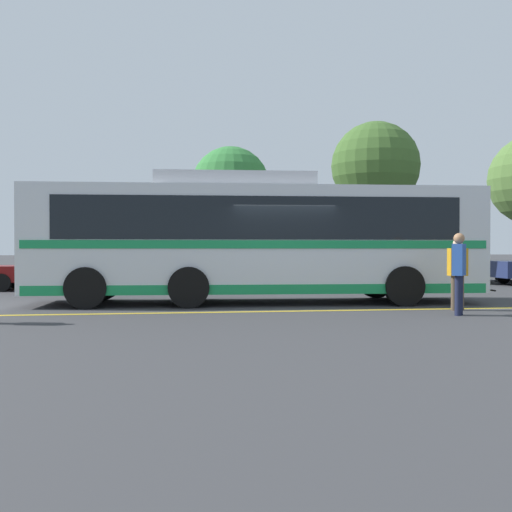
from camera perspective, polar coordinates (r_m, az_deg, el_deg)
name	(u,v)px	position (r m, az deg, el deg)	size (l,w,h in m)	color
ground_plane	(279,304)	(15.51, 2.16, -4.60)	(220.00, 220.00, 0.00)	#38383A
lane_strip_0	(269,311)	(13.69, 1.27, -5.30)	(0.20, 31.60, 0.01)	gold
curb_strip	(230,284)	(22.92, -2.45, -2.67)	(39.60, 0.36, 0.15)	#99999E
transit_bus	(255,238)	(15.79, -0.05, 1.77)	(12.02, 3.19, 3.37)	silver
parked_car_1	(54,270)	(21.91, -18.73, -1.28)	(4.74, 1.87, 1.34)	maroon
parked_car_2	(216,268)	(21.51, -3.81, -1.19)	(4.00, 2.03, 1.42)	#335B33
parked_car_3	(389,266)	(23.09, 12.59, -0.96)	(4.49, 2.11, 1.48)	#4C3823
pedestrian_1	(459,268)	(13.57, 18.76, -1.11)	(0.43, 0.47, 1.77)	#191E38
pedestrian_2	(458,270)	(14.66, 18.65, -1.26)	(0.42, 0.23, 1.66)	brown
tree_0	(231,186)	(26.37, -2.44, 6.68)	(3.41, 3.41, 5.89)	#513823
tree_2	(376,166)	(25.98, 11.32, 8.37)	(3.71, 3.71, 6.77)	#513823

